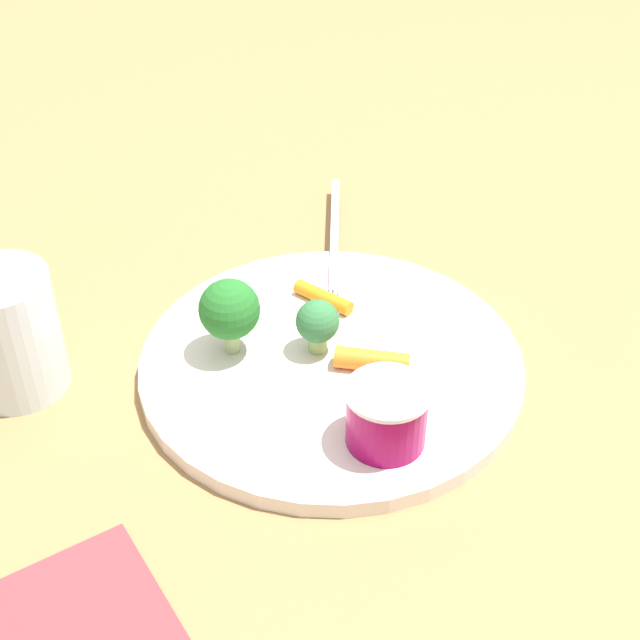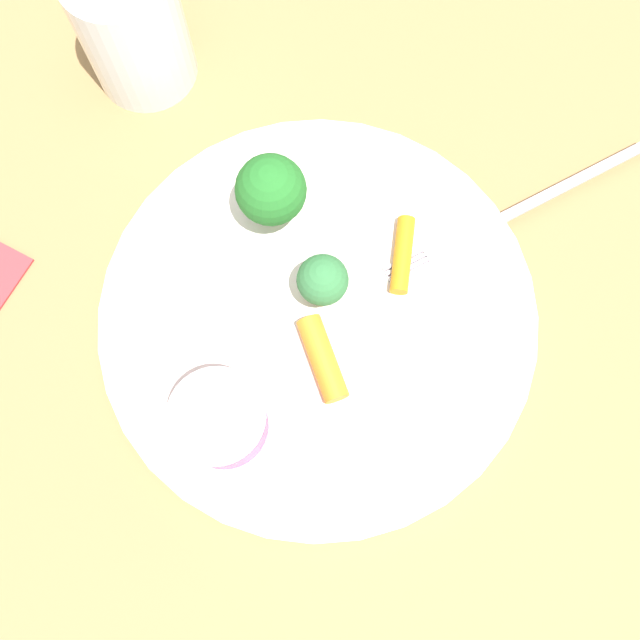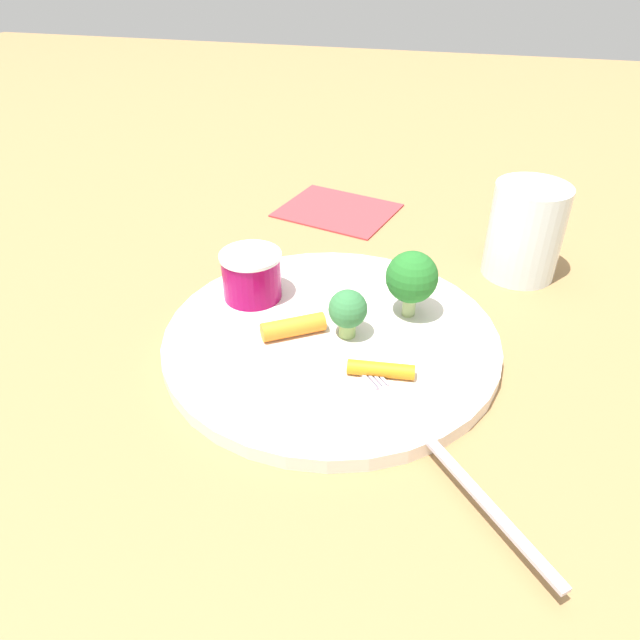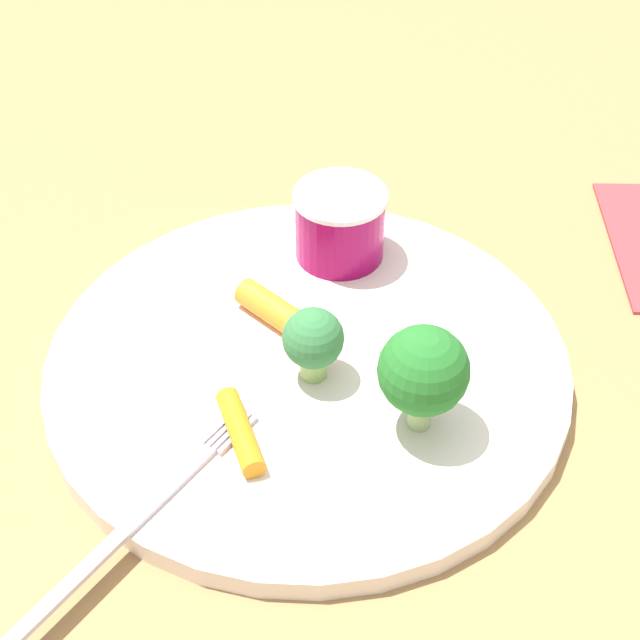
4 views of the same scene
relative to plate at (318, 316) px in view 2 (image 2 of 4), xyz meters
The scene contains 9 objects.
ground_plane 0.01m from the plate, ahead, with size 2.40×2.40×0.00m, color olive.
plate is the anchor object (origin of this frame).
sauce_cup 0.09m from the plate, 154.28° to the left, with size 0.05×0.05×0.04m.
broccoli_floret_0 0.08m from the plate, 35.47° to the left, with size 0.04×0.04×0.06m.
broccoli_floret_1 0.03m from the plate, 12.15° to the left, with size 0.03×0.03×0.04m.
carrot_stick_0 0.06m from the plate, 43.14° to the right, with size 0.01×0.01×0.05m, color orange.
carrot_stick_1 0.03m from the plate, 162.41° to the right, with size 0.02×0.02×0.05m, color orange.
fork 0.15m from the plate, 49.56° to the right, with size 0.14×0.16×0.00m.
drinking_glass 0.22m from the plate, 45.57° to the left, with size 0.07×0.07×0.09m, color silver.
Camera 2 is at (-0.12, -0.03, 0.42)m, focal length 39.31 mm.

